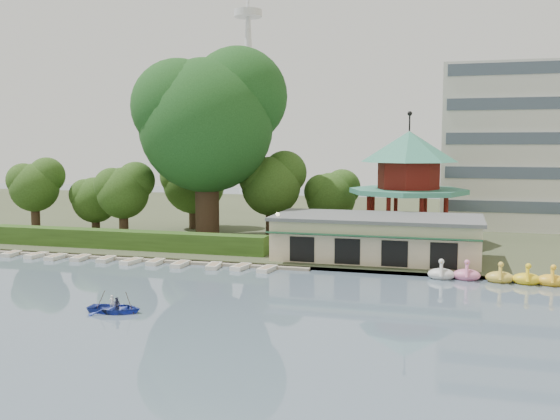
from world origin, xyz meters
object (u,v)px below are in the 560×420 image
at_px(dock, 134,258).
at_px(boathouse, 377,237).
at_px(pavilion, 408,175).
at_px(rowboat_with_passengers, 115,304).
at_px(big_tree, 209,116).

bearing_deg(dock, boathouse, 12.24).
xyz_separation_m(pavilion, rowboat_with_passengers, (-16.11, -31.49, -6.98)).
distance_m(big_tree, rowboat_with_passengers, 31.07).
distance_m(pavilion, big_tree, 22.05).
xyz_separation_m(big_tree, rowboat_with_passengers, (4.69, -27.72, -13.23)).
bearing_deg(big_tree, pavilion, 10.27).
height_order(boathouse, rowboat_with_passengers, boathouse).
distance_m(dock, boathouse, 22.62).
xyz_separation_m(boathouse, pavilion, (2.00, 10.03, 5.11)).
bearing_deg(boathouse, rowboat_with_passengers, -123.33).
relative_size(dock, pavilion, 2.52).
distance_m(dock, rowboat_with_passengers, 18.46).
relative_size(dock, big_tree, 1.63).
bearing_deg(big_tree, dock, -106.15).
distance_m(pavilion, rowboat_with_passengers, 36.05).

